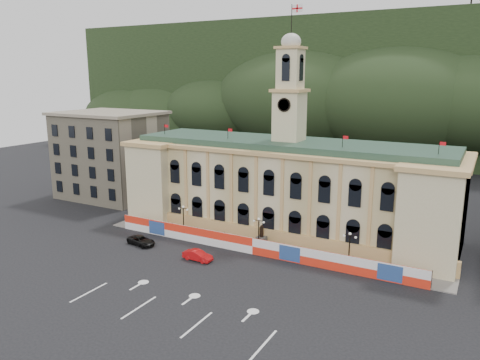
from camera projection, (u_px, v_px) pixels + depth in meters
The scene contains 13 objects.
ground at pixel (197, 294), 57.32m from camera, with size 260.00×260.00×0.00m, color black.
lane_markings at pixel (172, 312), 53.04m from camera, with size 26.00×10.00×0.02m, color white, non-canonical shape.
hill_ridge at pixel (398, 96), 157.45m from camera, with size 230.00×80.00×64.00m.
city_hall at pixel (287, 186), 79.24m from camera, with size 56.20×17.60×37.10m.
side_building_left at pixel (111, 154), 101.86m from camera, with size 21.00×17.00×18.60m.
hoarding_fence at pixel (253, 246), 69.91m from camera, with size 50.00×0.44×2.50m.
pavement at pixel (261, 248), 72.49m from camera, with size 56.00×5.50×0.16m, color slate.
statue at pixel (262, 240), 72.46m from camera, with size 1.40×1.40×3.72m.
lamp_left at pixel (183, 218), 77.74m from camera, with size 1.96×0.44×5.15m.
lamp_center at pixel (259, 231), 71.19m from camera, with size 1.96×0.44×5.15m.
lamp_right at pixel (349, 247), 64.64m from camera, with size 1.96×0.44×5.15m.
red_sedan at pixel (198, 255), 67.63m from camera, with size 4.55×1.68×1.49m, color red.
black_suv at pixel (141, 241), 73.83m from camera, with size 5.35×3.18×1.39m, color black.
Camera 1 is at (29.98, -43.82, 26.28)m, focal length 35.00 mm.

